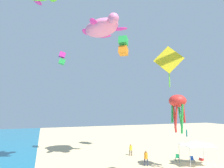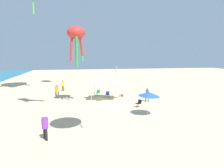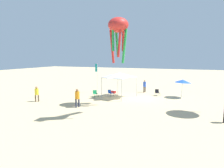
# 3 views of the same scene
# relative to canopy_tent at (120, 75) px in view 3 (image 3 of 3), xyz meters

# --- Properties ---
(ground) EXTENTS (120.00, 120.00, 0.10)m
(ground) POSITION_rel_canopy_tent_xyz_m (-2.51, -0.36, -2.83)
(ground) COLOR #D6BC8C
(canopy_tent) EXTENTS (3.69, 4.17, 3.10)m
(canopy_tent) POSITION_rel_canopy_tent_xyz_m (0.00, 0.00, 0.00)
(canopy_tent) COLOR #B7B7BC
(canopy_tent) RESTS_ON ground
(beach_umbrella) EXTENTS (2.02, 2.01, 2.34)m
(beach_umbrella) POSITION_rel_canopy_tent_xyz_m (-7.23, -2.85, -0.72)
(beach_umbrella) COLOR silver
(beach_umbrella) RESTS_ON ground
(folding_chair_near_cooler) EXTENTS (0.75, 0.80, 0.82)m
(folding_chair_near_cooler) POSITION_rel_canopy_tent_xyz_m (-4.15, -2.92, -2.31)
(folding_chair_near_cooler) COLOR black
(folding_chair_near_cooler) RESTS_ON ground
(folding_chair_facing_ocean) EXTENTS (0.79, 0.73, 0.82)m
(folding_chair_facing_ocean) POSITION_rel_canopy_tent_xyz_m (1.39, -0.33, -2.31)
(folding_chair_facing_ocean) COLOR black
(folding_chair_facing_ocean) RESTS_ON ground
(folding_chair_left_of_tent) EXTENTS (0.81, 0.80, 0.82)m
(folding_chair_left_of_tent) POSITION_rel_canopy_tent_xyz_m (2.98, 0.80, -2.31)
(folding_chair_left_of_tent) COLOR black
(folding_chair_left_of_tent) RESTS_ON ground
(cooler_box) EXTENTS (0.65, 0.46, 0.40)m
(cooler_box) POSITION_rel_canopy_tent_xyz_m (1.78, -2.39, -2.58)
(cooler_box) COLOR red
(cooler_box) RESTS_ON ground
(banner_flag) EXTENTS (0.36, 0.06, 4.13)m
(banner_flag) POSITION_rel_canopy_tent_xyz_m (4.20, -2.15, -0.31)
(banner_flag) COLOR silver
(banner_flag) RESTS_ON ground
(person_near_umbrella) EXTENTS (0.42, 0.45, 1.75)m
(person_near_umbrella) POSITION_rel_canopy_tent_xyz_m (-2.01, -4.73, -1.75)
(person_near_umbrella) COLOR brown
(person_near_umbrella) RESTS_ON ground
(person_watching_sky) EXTENTS (0.41, 0.41, 1.75)m
(person_watching_sky) POSITION_rel_canopy_tent_xyz_m (7.77, 5.84, -1.76)
(person_watching_sky) COLOR brown
(person_watching_sky) RESTS_ON ground
(person_kite_handler) EXTENTS (0.45, 0.47, 1.90)m
(person_kite_handler) POSITION_rel_canopy_tent_xyz_m (2.13, 6.33, -1.66)
(person_kite_handler) COLOR #33384C
(person_kite_handler) RESTS_ON ground
(kite_octopus_red) EXTENTS (2.07, 2.07, 4.60)m
(kite_octopus_red) POSITION_rel_canopy_tent_xyz_m (-1.21, 3.69, 5.20)
(kite_octopus_red) COLOR red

